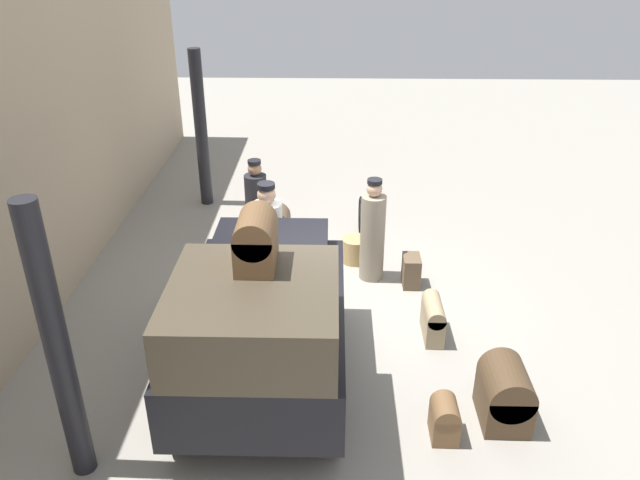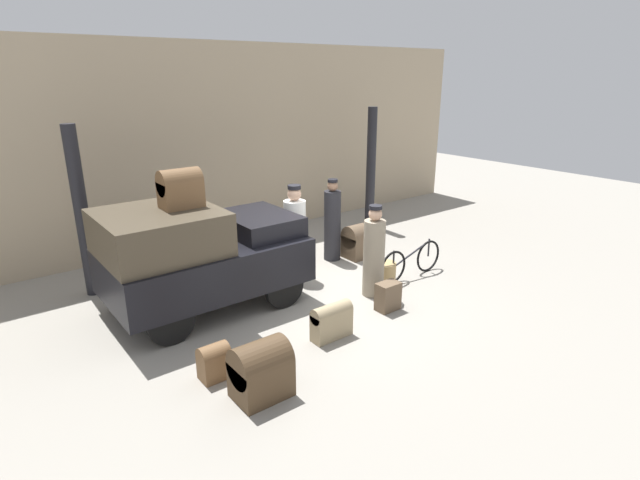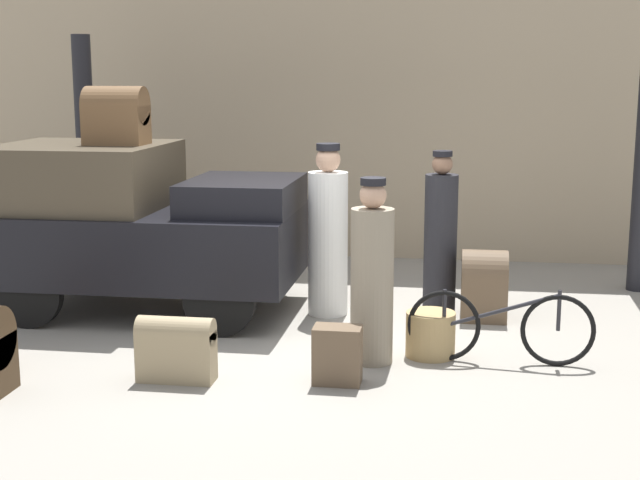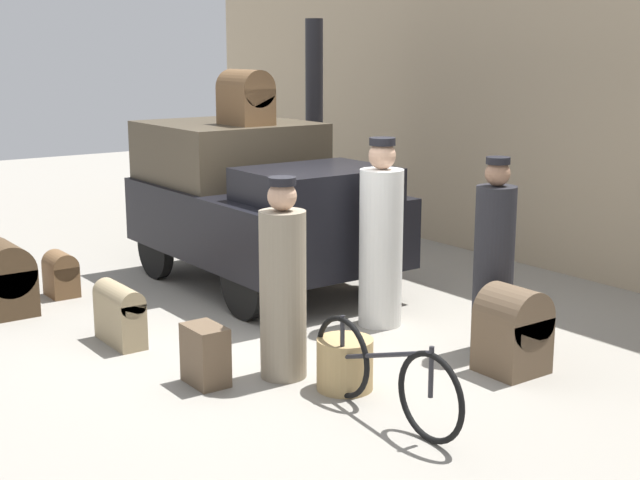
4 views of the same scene
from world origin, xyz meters
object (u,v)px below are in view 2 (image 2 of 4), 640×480
(wicker_basket, at_px, (384,273))
(trunk_large_brown, at_px, (332,320))
(trunk_barrel_dark, at_px, (356,241))
(porter_carrying_trunk, at_px, (295,236))
(porter_with_bicycle, at_px, (374,255))
(trunk_umber_medium, at_px, (388,296))
(truck, at_px, (198,253))
(conductor_in_dark_uniform, at_px, (332,223))
(trunk_on_truck_roof, at_px, (180,188))
(suitcase_small_leather, at_px, (214,361))
(suitcase_tan_flat, at_px, (261,370))
(bicycle, at_px, (411,261))

(wicker_basket, xyz_separation_m, trunk_large_brown, (-2.10, -1.00, 0.09))
(trunk_barrel_dark, bearing_deg, porter_carrying_trunk, -177.89)
(porter_with_bicycle, distance_m, trunk_umber_medium, 0.83)
(truck, relative_size, conductor_in_dark_uniform, 1.85)
(trunk_on_truck_roof, bearing_deg, wicker_basket, -19.08)
(porter_with_bicycle, bearing_deg, trunk_umber_medium, -110.61)
(porter_carrying_trunk, distance_m, trunk_barrel_dark, 1.72)
(conductor_in_dark_uniform, height_order, porter_carrying_trunk, porter_carrying_trunk)
(porter_with_bicycle, relative_size, trunk_on_truck_roof, 2.63)
(suitcase_small_leather, distance_m, trunk_on_truck_roof, 2.83)
(truck, relative_size, trunk_umber_medium, 6.62)
(truck, xyz_separation_m, porter_with_bicycle, (2.68, -1.42, -0.22))
(truck, distance_m, trunk_umber_medium, 3.26)
(wicker_basket, xyz_separation_m, suitcase_tan_flat, (-3.69, -1.57, 0.16))
(truck, bearing_deg, porter_with_bicycle, -27.85)
(trunk_on_truck_roof, bearing_deg, suitcase_tan_flat, -96.08)
(truck, height_order, porter_carrying_trunk, porter_carrying_trunk)
(suitcase_small_leather, height_order, suitcase_tan_flat, suitcase_tan_flat)
(suitcase_tan_flat, bearing_deg, trunk_umber_medium, 13.87)
(porter_with_bicycle, distance_m, suitcase_tan_flat, 3.46)
(wicker_basket, relative_size, conductor_in_dark_uniform, 0.26)
(porter_with_bicycle, bearing_deg, bicycle, 6.12)
(porter_with_bicycle, bearing_deg, suitcase_small_leather, -169.72)
(suitcase_tan_flat, bearing_deg, wicker_basket, 23.09)
(conductor_in_dark_uniform, height_order, suitcase_tan_flat, conductor_in_dark_uniform)
(bicycle, height_order, trunk_barrel_dark, trunk_barrel_dark)
(porter_with_bicycle, bearing_deg, trunk_large_brown, -154.44)
(porter_carrying_trunk, height_order, trunk_large_brown, porter_carrying_trunk)
(suitcase_tan_flat, relative_size, trunk_umber_medium, 1.53)
(bicycle, height_order, suitcase_small_leather, bicycle)
(bicycle, distance_m, suitcase_tan_flat, 4.55)
(porter_with_bicycle, distance_m, trunk_large_brown, 1.81)
(trunk_on_truck_roof, bearing_deg, trunk_umber_medium, -37.35)
(bicycle, distance_m, wicker_basket, 0.64)
(trunk_large_brown, bearing_deg, porter_with_bicycle, 25.56)
(porter_with_bicycle, xyz_separation_m, suitcase_tan_flat, (-3.17, -1.33, -0.39))
(bicycle, relative_size, trunk_umber_medium, 3.38)
(porter_carrying_trunk, relative_size, suitcase_tan_flat, 2.46)
(suitcase_small_leather, bearing_deg, suitcase_tan_flat, -68.02)
(truck, xyz_separation_m, suitcase_tan_flat, (-0.49, -2.75, -0.61))
(suitcase_small_leather, xyz_separation_m, suitcase_tan_flat, (0.28, -0.71, 0.12))
(porter_carrying_trunk, bearing_deg, bicycle, -39.00)
(wicker_basket, distance_m, trunk_large_brown, 2.32)
(trunk_on_truck_roof, bearing_deg, trunk_barrel_dark, 2.81)
(suitcase_tan_flat, bearing_deg, conductor_in_dark_uniform, 40.50)
(bicycle, bearing_deg, suitcase_tan_flat, -161.36)
(conductor_in_dark_uniform, height_order, suitcase_small_leather, conductor_in_dark_uniform)
(trunk_barrel_dark, bearing_deg, trunk_on_truck_roof, -177.19)
(suitcase_small_leather, height_order, trunk_large_brown, trunk_large_brown)
(trunk_barrel_dark, relative_size, suitcase_tan_flat, 0.99)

